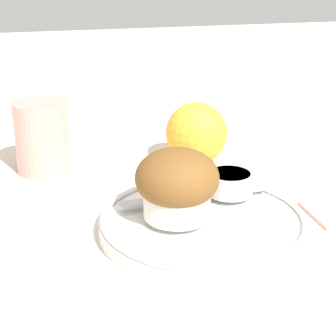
% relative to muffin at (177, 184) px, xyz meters
% --- Properties ---
extents(ground_plane, '(3.00, 3.00, 0.00)m').
position_rel_muffin_xyz_m(ground_plane, '(0.04, 0.03, -0.06)').
color(ground_plane, beige).
extents(plate, '(0.22, 0.22, 0.02)m').
position_rel_muffin_xyz_m(plate, '(0.03, -0.00, -0.05)').
color(plate, white).
rests_on(plate, ground_plane).
extents(muffin, '(0.08, 0.08, 0.07)m').
position_rel_muffin_xyz_m(muffin, '(0.00, 0.00, 0.00)').
color(muffin, silver).
rests_on(muffin, plate).
extents(cream_ramekin, '(0.05, 0.05, 0.02)m').
position_rel_muffin_xyz_m(cream_ramekin, '(0.07, 0.04, -0.02)').
color(cream_ramekin, silver).
rests_on(cream_ramekin, plate).
extents(berry_pair, '(0.03, 0.02, 0.02)m').
position_rel_muffin_xyz_m(berry_pair, '(0.05, 0.04, -0.03)').
color(berry_pair, '#B7192D').
rests_on(berry_pair, plate).
extents(butter_knife, '(0.17, 0.03, 0.00)m').
position_rel_muffin_xyz_m(butter_knife, '(0.03, 0.04, -0.03)').
color(butter_knife, '#B7B7BC').
rests_on(butter_knife, plate).
extents(orange_fruit, '(0.08, 0.08, 0.08)m').
position_rel_muffin_xyz_m(orange_fruit, '(0.08, 0.19, -0.01)').
color(orange_fruit, '#F4A82D').
rests_on(orange_fruit, ground_plane).
extents(juice_glass, '(0.07, 0.07, 0.09)m').
position_rel_muffin_xyz_m(juice_glass, '(-0.12, 0.21, -0.01)').
color(juice_glass, '#E5998C').
rests_on(juice_glass, ground_plane).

